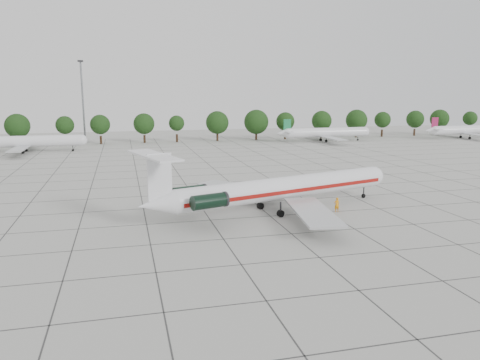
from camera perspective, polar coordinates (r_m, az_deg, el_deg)
The scene contains 9 objects.
ground at distance 69.21m, azimuth 1.68°, elevation -2.73°, with size 260.00×260.00×0.00m, color #B0B0A9.
apron_joints at distance 83.40m, azimuth -1.13°, elevation -0.37°, with size 170.00×170.00×0.02m, color #383838.
main_airliner at distance 62.96m, azimuth 4.16°, elevation -1.10°, with size 38.43×29.46×9.18m.
ground_crew at distance 64.87m, azimuth 11.71°, elevation -2.97°, with size 0.73×0.48×2.01m, color orange.
bg_airliner_b at distance 136.41m, azimuth -24.54°, elevation 4.27°, with size 28.24×27.20×7.40m.
bg_airliner_d at distance 153.62m, azimuth 10.44°, elevation 5.71°, with size 28.24×27.20×7.40m.
bg_airliner_e at distance 178.90m, azimuth 26.02°, elevation 5.50°, with size 28.24×27.20×7.40m.
tree_line at distance 150.21m, azimuth -11.62°, elevation 6.73°, with size 249.86×8.44×10.22m.
floodlight_mast at distance 157.16m, azimuth -18.64°, elevation 9.59°, with size 1.60×1.60×25.45m.
Camera 1 is at (-18.37, -64.71, 16.27)m, focal length 35.00 mm.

